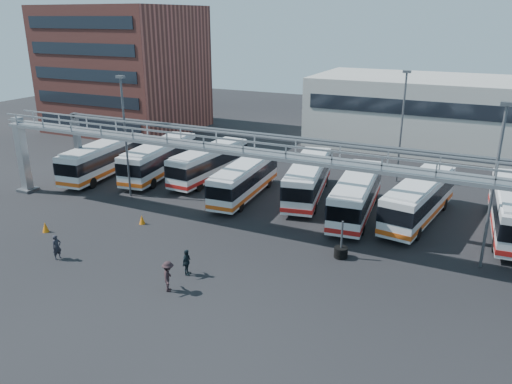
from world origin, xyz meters
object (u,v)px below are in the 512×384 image
at_px(light_pole_left, 125,131).
at_px(bus_0, 103,158).
at_px(bus_3, 244,179).
at_px(bus_2, 209,162).
at_px(tire_stack, 341,251).
at_px(pedestrian_d, 187,262).
at_px(bus_6, 419,199).
at_px(bus_4, 308,178).
at_px(bus_5, 356,194).
at_px(light_pole_mid, 495,179).
at_px(pedestrian_a, 57,247).
at_px(cone_left, 45,227).
at_px(bus_1, 160,158).
at_px(pedestrian_c, 168,276).
at_px(cone_right, 142,220).
at_px(light_pole_back, 402,121).

xyz_separation_m(light_pole_left, bus_0, (-5.87, 3.38, -3.91)).
bearing_deg(bus_3, bus_2, 146.81).
relative_size(bus_3, tire_stack, 4.02).
bearing_deg(pedestrian_d, bus_6, -46.11).
height_order(bus_4, bus_6, bus_4).
height_order(bus_4, bus_5, bus_4).
height_order(bus_3, pedestrian_d, bus_3).
bearing_deg(bus_5, light_pole_mid, -33.07).
relative_size(bus_6, pedestrian_a, 6.71).
relative_size(bus_0, cone_left, 14.81).
distance_m(bus_1, pedestrian_c, 21.83).
height_order(bus_6, cone_left, bus_6).
xyz_separation_m(pedestrian_c, tire_stack, (7.56, 8.24, -0.48)).
height_order(light_pole_mid, bus_5, light_pole_mid).
bearing_deg(bus_3, tire_stack, -38.32).
relative_size(bus_4, pedestrian_a, 6.73).
relative_size(bus_5, pedestrian_d, 6.63).
distance_m(bus_5, cone_left, 23.10).
relative_size(pedestrian_a, cone_right, 2.33).
distance_m(bus_5, tire_stack, 7.56).
bearing_deg(bus_1, light_pole_left, -87.68).
bearing_deg(pedestrian_c, bus_0, 20.13).
distance_m(light_pole_back, cone_right, 24.61).
bearing_deg(bus_5, pedestrian_a, -139.90).
relative_size(bus_6, cone_right, 15.66).
bearing_deg(tire_stack, cone_left, -165.31).
bearing_deg(light_pole_back, bus_0, -157.69).
bearing_deg(bus_3, bus_0, 178.09).
xyz_separation_m(bus_6, tire_stack, (-3.44, -8.39, -1.38)).
height_order(bus_3, cone_left, bus_3).
bearing_deg(pedestrian_d, cone_left, 77.04).
bearing_deg(bus_4, tire_stack, -69.59).
height_order(light_pole_left, bus_0, light_pole_left).
relative_size(bus_2, cone_right, 14.84).
relative_size(bus_2, tire_stack, 4.14).
height_order(bus_1, bus_5, bus_1).
bearing_deg(light_pole_mid, bus_1, 167.08).
relative_size(bus_5, pedestrian_a, 6.61).
relative_size(light_pole_back, bus_3, 1.01).
bearing_deg(pedestrian_c, bus_4, -35.71).
bearing_deg(light_pole_mid, bus_0, 172.62).
relative_size(pedestrian_a, cone_left, 2.20).
bearing_deg(pedestrian_a, light_pole_mid, -56.94).
distance_m(bus_0, pedestrian_d, 22.31).
bearing_deg(light_pole_back, bus_4, -126.99).
bearing_deg(bus_5, light_pole_back, 77.67).
relative_size(light_pole_mid, pedestrian_a, 6.22).
xyz_separation_m(bus_6, pedestrian_a, (-19.69, -16.45, -0.99)).
relative_size(bus_0, cone_right, 15.69).
bearing_deg(pedestrian_a, light_pole_back, -23.05).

